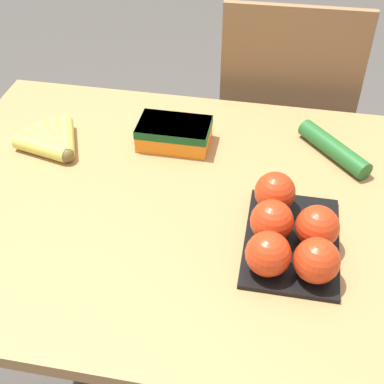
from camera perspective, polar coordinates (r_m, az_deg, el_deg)
ground_plane at (r=1.72m, az=-0.00°, el=-19.60°), size 12.00×12.00×0.00m
dining_table at (r=1.21m, az=-0.00°, el=-4.93°), size 1.18×0.85×0.74m
chair at (r=1.77m, az=9.47°, el=5.90°), size 0.43×0.41×0.97m
banana_bunch at (r=1.32m, az=-14.55°, el=5.14°), size 0.16×0.16×0.04m
tomato_pack at (r=1.03m, az=10.38°, el=-4.15°), size 0.18×0.27×0.09m
carrot_bag at (r=1.28m, az=-1.91°, el=6.40°), size 0.17×0.11×0.06m
cucumber_near at (r=1.29m, az=14.87°, el=4.50°), size 0.17×0.18×0.04m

